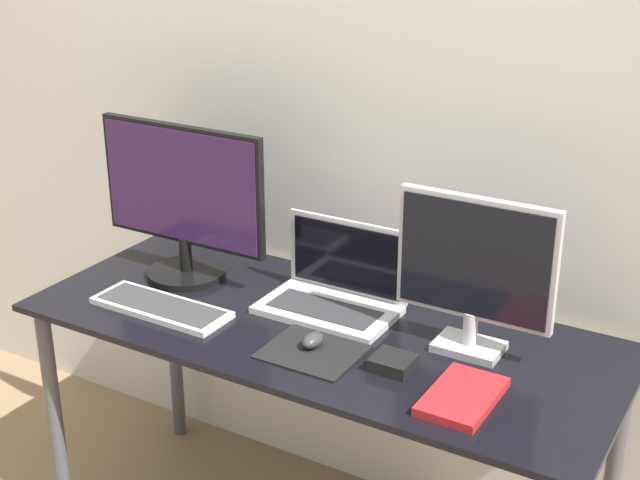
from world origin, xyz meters
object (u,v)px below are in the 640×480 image
keyboard (161,307)px  mouse (313,340)px  monitor_right (475,269)px  laptop (336,288)px  power_brick (393,363)px  monitor_left (183,200)px  book (462,397)px

keyboard → mouse: mouse is taller
monitor_right → laptop: 0.43m
keyboard → power_brick: (0.67, 0.04, 0.01)m
laptop → power_brick: laptop is taller
monitor_left → book: (0.94, -0.22, -0.22)m
laptop → keyboard: laptop is taller
laptop → monitor_left: bearing=-174.8°
laptop → mouse: laptop is taller
laptop → mouse: 0.24m
laptop → keyboard: (-0.39, -0.26, -0.05)m
laptop → book: (0.47, -0.27, -0.05)m
book → laptop: bearing=150.5°
keyboard → laptop: bearing=33.1°
monitor_right → power_brick: bearing=-124.5°
monitor_right → mouse: 0.43m
keyboard → power_brick: bearing=3.1°
power_brick → book: bearing=-13.9°
monitor_left → power_brick: monitor_left is taller
monitor_right → keyboard: (-0.79, -0.21, -0.21)m
laptop → mouse: bearing=-74.2°
laptop → keyboard: bearing=-146.9°
laptop → mouse: size_ratio=5.07×
monitor_left → laptop: 0.51m
monitor_right → laptop: bearing=173.9°
monitor_right → keyboard: monitor_right is taller
laptop → mouse: (0.06, -0.23, -0.03)m
keyboard → mouse: size_ratio=5.52×
laptop → book: 0.54m
laptop → power_brick: bearing=-38.2°
book → keyboard: bearing=179.2°
mouse → book: mouse is taller
monitor_left → mouse: 0.61m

